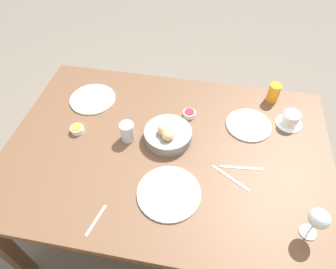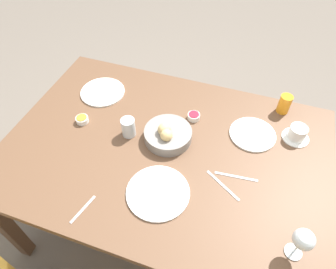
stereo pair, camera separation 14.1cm
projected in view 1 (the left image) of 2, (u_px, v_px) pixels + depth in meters
The scene contains 15 objects.
ground_plane at pixel (167, 216), 1.95m from camera, with size 10.00×10.00×0.00m, color #6B6056.
dining_table at pixel (167, 158), 1.47m from camera, with size 1.53×1.05×0.71m.
bread_basket at pixel (168, 135), 1.42m from camera, with size 0.23×0.23×0.10m.
plate_near_left at pixel (249, 125), 1.50m from camera, with size 0.22×0.22×0.01m.
plate_near_right at pixel (93, 99), 1.63m from camera, with size 0.24×0.24×0.01m.
plate_far_center at pixel (169, 193), 1.25m from camera, with size 0.27×0.27×0.01m.
juice_glass at pixel (274, 93), 1.60m from camera, with size 0.06×0.06×0.10m.
water_tumbler at pixel (127, 132), 1.42m from camera, with size 0.07×0.07×0.10m.
wine_glass at pixel (319, 219), 1.06m from camera, with size 0.08×0.08×0.16m.
coffee_cup at pixel (290, 120), 1.49m from camera, with size 0.13×0.13×0.07m.
jam_bowl_berry at pixel (189, 114), 1.54m from camera, with size 0.06×0.06×0.03m.
jam_bowl_honey at pixel (77, 129), 1.47m from camera, with size 0.06×0.06×0.03m.
fork_silver at pixel (241, 168), 1.34m from camera, with size 0.19×0.03×0.00m.
knife_silver at pixel (230, 178), 1.30m from camera, with size 0.17×0.11×0.00m.
spoon_coffee at pixel (96, 220), 1.17m from camera, with size 0.04×0.14×0.00m.
Camera 1 is at (-0.16, 0.87, 1.82)m, focal length 32.00 mm.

